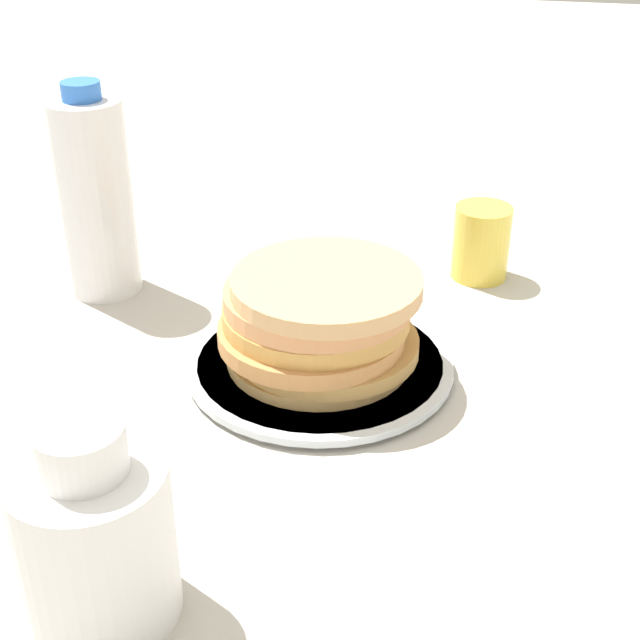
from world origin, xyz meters
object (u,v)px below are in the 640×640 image
object	(u,v)px
plate	(320,365)
pancake_stack	(319,319)
water_bottle_near	(95,197)
cream_jug	(95,536)
juice_glass	(481,242)

from	to	relation	value
plate	pancake_stack	size ratio (longest dim) A/B	1.35
plate	water_bottle_near	distance (m)	0.30
cream_jug	water_bottle_near	bearing A→B (deg)	24.26
cream_jug	water_bottle_near	distance (m)	0.46
plate	pancake_stack	distance (m)	0.05
pancake_stack	cream_jug	world-z (taller)	cream_jug
plate	cream_jug	world-z (taller)	cream_jug
plate	juice_glass	size ratio (longest dim) A/B	3.00
pancake_stack	cream_jug	bearing A→B (deg)	166.51
plate	cream_jug	distance (m)	0.32
pancake_stack	water_bottle_near	bearing A→B (deg)	66.55
plate	pancake_stack	bearing A→B (deg)	153.04
juice_glass	water_bottle_near	distance (m)	0.41
water_bottle_near	plate	bearing A→B (deg)	-113.27
plate	juice_glass	bearing A→B (deg)	-29.50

